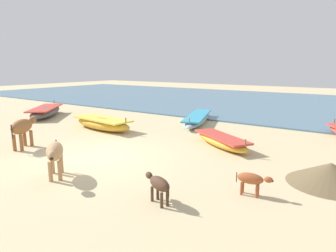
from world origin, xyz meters
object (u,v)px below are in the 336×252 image
(fishing_boat_1, at_px, (46,112))
(fishing_boat_5, at_px, (221,141))
(fishing_boat_2, at_px, (102,123))
(fishing_boat_4, at_px, (198,119))
(calf_near_rust, at_px, (252,179))
(cow_adult_brown, at_px, (23,127))
(cow_second_adult_tan, at_px, (55,153))
(calf_far_dark, at_px, (159,184))

(fishing_boat_1, bearing_deg, fishing_boat_5, -131.25)
(fishing_boat_1, distance_m, fishing_boat_2, 5.57)
(fishing_boat_2, relative_size, fishing_boat_5, 1.24)
(fishing_boat_4, bearing_deg, calf_near_rust, 17.79)
(cow_adult_brown, distance_m, cow_second_adult_tan, 3.76)
(calf_near_rust, bearing_deg, fishing_boat_4, 120.70)
(fishing_boat_1, relative_size, fishing_boat_5, 1.27)
(fishing_boat_4, xyz_separation_m, cow_adult_brown, (-2.89, -7.95, 0.54))
(calf_near_rust, bearing_deg, calf_far_dark, -141.42)
(calf_near_rust, bearing_deg, fishing_boat_1, 158.43)
(calf_far_dark, bearing_deg, fishing_boat_5, -59.17)
(fishing_boat_5, distance_m, calf_near_rust, 4.32)
(fishing_boat_2, relative_size, cow_adult_brown, 2.47)
(fishing_boat_1, height_order, fishing_boat_4, fishing_boat_1)
(fishing_boat_4, xyz_separation_m, fishing_boat_5, (3.04, -3.59, -0.02))
(fishing_boat_1, height_order, cow_adult_brown, cow_adult_brown)
(fishing_boat_5, distance_m, cow_adult_brown, 7.38)
(cow_adult_brown, bearing_deg, cow_second_adult_tan, -139.11)
(fishing_boat_2, distance_m, calf_near_rust, 8.99)
(calf_near_rust, xyz_separation_m, cow_second_adult_tan, (-4.76, -1.91, 0.30))
(cow_adult_brown, height_order, calf_near_rust, cow_adult_brown)
(fishing_boat_2, bearing_deg, cow_adult_brown, -83.06)
(fishing_boat_5, xyz_separation_m, cow_adult_brown, (-5.93, -4.36, 0.55))
(fishing_boat_2, height_order, cow_second_adult_tan, cow_second_adult_tan)
(cow_adult_brown, bearing_deg, fishing_boat_5, -85.21)
(fishing_boat_1, height_order, fishing_boat_2, fishing_boat_1)
(fishing_boat_2, bearing_deg, calf_far_dark, -28.50)
(fishing_boat_5, xyz_separation_m, calf_near_rust, (2.41, -3.58, 0.17))
(fishing_boat_1, distance_m, calf_near_rust, 14.44)
(cow_adult_brown, relative_size, cow_second_adult_tan, 1.18)
(fishing_boat_1, xyz_separation_m, calf_near_rust, (13.95, -3.75, 0.08))
(fishing_boat_1, bearing_deg, cow_second_adult_tan, -162.05)
(calf_near_rust, height_order, calf_far_dark, calf_far_dark)
(fishing_boat_1, xyz_separation_m, cow_adult_brown, (5.61, -4.53, 0.47))
(calf_far_dark, relative_size, cow_second_adult_tan, 0.70)
(fishing_boat_4, bearing_deg, cow_adult_brown, -39.41)
(cow_adult_brown, xyz_separation_m, calf_far_dark, (6.80, -0.77, -0.34))
(fishing_boat_2, distance_m, fishing_boat_5, 6.01)
(fishing_boat_1, xyz_separation_m, fishing_boat_5, (11.53, -0.17, -0.09))
(cow_second_adult_tan, bearing_deg, cow_adult_brown, -158.49)
(fishing_boat_1, height_order, calf_far_dark, fishing_boat_1)
(cow_second_adult_tan, bearing_deg, calf_far_dark, 45.57)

